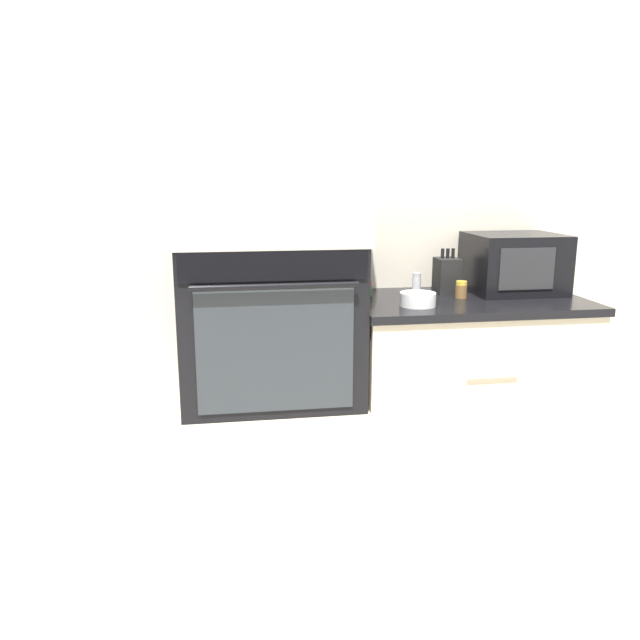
{
  "coord_description": "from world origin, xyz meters",
  "views": [
    {
      "loc": [
        -0.57,
        -2.31,
        1.41
      ],
      "look_at": [
        -0.18,
        0.21,
        0.82
      ],
      "focal_mm": 35.0,
      "sensor_mm": 36.0,
      "label": 1
    }
  ],
  "objects_px": {
    "wall_oven": "(270,321)",
    "condiment_jar_mid": "(367,289)",
    "bowl": "(418,299)",
    "microwave": "(514,263)",
    "condiment_jar_far": "(461,290)",
    "knife_block": "(447,275)",
    "condiment_jar_near": "(417,282)"
  },
  "relations": [
    {
      "from": "condiment_jar_near",
      "to": "condiment_jar_far",
      "type": "bearing_deg",
      "value": -58.83
    },
    {
      "from": "microwave",
      "to": "condiment_jar_near",
      "type": "relative_size",
      "value": 5.0
    },
    {
      "from": "bowl",
      "to": "knife_block",
      "type": "bearing_deg",
      "value": 50.84
    },
    {
      "from": "knife_block",
      "to": "bowl",
      "type": "distance_m",
      "value": 0.36
    },
    {
      "from": "condiment_jar_near",
      "to": "condiment_jar_mid",
      "type": "height_order",
      "value": "condiment_jar_near"
    },
    {
      "from": "wall_oven",
      "to": "condiment_jar_mid",
      "type": "xyz_separation_m",
      "value": [
        0.45,
        0.12,
        0.1
      ]
    },
    {
      "from": "microwave",
      "to": "condiment_jar_far",
      "type": "distance_m",
      "value": 0.33
    },
    {
      "from": "knife_block",
      "to": "bowl",
      "type": "bearing_deg",
      "value": -129.16
    },
    {
      "from": "wall_oven",
      "to": "microwave",
      "type": "distance_m",
      "value": 1.18
    },
    {
      "from": "wall_oven",
      "to": "condiment_jar_mid",
      "type": "distance_m",
      "value": 0.48
    },
    {
      "from": "microwave",
      "to": "condiment_jar_mid",
      "type": "xyz_separation_m",
      "value": [
        -0.7,
        0.01,
        -0.11
      ]
    },
    {
      "from": "bowl",
      "to": "condiment_jar_near",
      "type": "bearing_deg",
      "value": 73.45
    },
    {
      "from": "wall_oven",
      "to": "condiment_jar_far",
      "type": "relative_size",
      "value": 9.73
    },
    {
      "from": "condiment_jar_near",
      "to": "microwave",
      "type": "bearing_deg",
      "value": -15.93
    },
    {
      "from": "wall_oven",
      "to": "condiment_jar_near",
      "type": "xyz_separation_m",
      "value": [
        0.72,
        0.24,
        0.11
      ]
    },
    {
      "from": "wall_oven",
      "to": "condiment_jar_mid",
      "type": "relative_size",
      "value": 11.78
    },
    {
      "from": "microwave",
      "to": "condiment_jar_mid",
      "type": "distance_m",
      "value": 0.71
    },
    {
      "from": "wall_oven",
      "to": "bowl",
      "type": "height_order",
      "value": "wall_oven"
    },
    {
      "from": "condiment_jar_far",
      "to": "microwave",
      "type": "bearing_deg",
      "value": 19.51
    },
    {
      "from": "condiment_jar_near",
      "to": "condiment_jar_mid",
      "type": "relative_size",
      "value": 1.31
    },
    {
      "from": "microwave",
      "to": "condiment_jar_near",
      "type": "height_order",
      "value": "microwave"
    },
    {
      "from": "knife_block",
      "to": "condiment_jar_far",
      "type": "height_order",
      "value": "knife_block"
    },
    {
      "from": "bowl",
      "to": "condiment_jar_mid",
      "type": "bearing_deg",
      "value": 122.85
    },
    {
      "from": "microwave",
      "to": "bowl",
      "type": "distance_m",
      "value": 0.6
    },
    {
      "from": "condiment_jar_mid",
      "to": "condiment_jar_far",
      "type": "height_order",
      "value": "condiment_jar_far"
    },
    {
      "from": "bowl",
      "to": "wall_oven",
      "type": "bearing_deg",
      "value": 168.17
    },
    {
      "from": "wall_oven",
      "to": "condiment_jar_mid",
      "type": "height_order",
      "value": "wall_oven"
    },
    {
      "from": "knife_block",
      "to": "condiment_jar_far",
      "type": "relative_size",
      "value": 2.71
    },
    {
      "from": "knife_block",
      "to": "condiment_jar_mid",
      "type": "bearing_deg",
      "value": -176.03
    },
    {
      "from": "condiment_jar_near",
      "to": "condiment_jar_far",
      "type": "height_order",
      "value": "condiment_jar_near"
    },
    {
      "from": "bowl",
      "to": "condiment_jar_mid",
      "type": "xyz_separation_m",
      "value": [
        -0.16,
        0.25,
        0.0
      ]
    },
    {
      "from": "microwave",
      "to": "condiment_jar_far",
      "type": "xyz_separation_m",
      "value": [
        -0.29,
        -0.1,
        -0.1
      ]
    }
  ]
}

